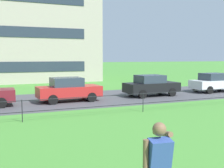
% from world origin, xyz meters
% --- Properties ---
extents(street_strip, '(80.00, 7.73, 0.01)m').
position_xyz_m(street_strip, '(0.00, 20.51, 0.00)').
color(street_strip, '#4C4C51').
rests_on(street_strip, ground).
extents(park_fence, '(36.21, 0.04, 1.00)m').
position_xyz_m(park_fence, '(0.00, 14.80, 0.68)').
color(park_fence, black).
rests_on(park_fence, ground).
extents(car_red_center, '(4.04, 1.90, 1.54)m').
position_xyz_m(car_red_center, '(3.37, 19.73, 0.78)').
color(car_red_center, red).
rests_on(car_red_center, ground).
extents(car_black_far_right, '(4.04, 1.90, 1.54)m').
position_xyz_m(car_black_far_right, '(9.56, 19.82, 0.78)').
color(car_black_far_right, black).
rests_on(car_black_far_right, ground).
extents(car_white_left, '(4.01, 1.84, 1.54)m').
position_xyz_m(car_white_left, '(15.55, 19.85, 0.78)').
color(car_white_left, silver).
rests_on(car_white_left, ground).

